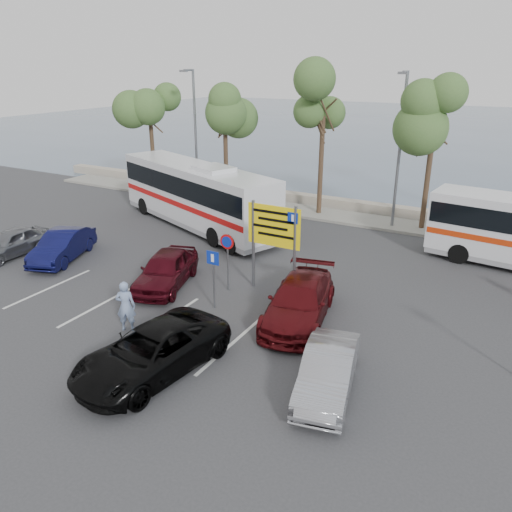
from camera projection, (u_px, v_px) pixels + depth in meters
The scene contains 22 objects.
ground at pixel (207, 318), 17.78m from camera, with size 120.00×120.00×0.00m, color #353537.
kerb_strip at pixel (342, 217), 29.16m from camera, with size 44.00×2.40×0.15m, color gray.
seawall at pixel (354, 205), 30.71m from camera, with size 48.00×0.80×0.60m, color gray.
sea at pixel (461, 131), 66.65m from camera, with size 140.00×140.00×0.00m, color #455A6F.
tree_far_left at pixel (149, 98), 33.25m from camera, with size 3.20×3.20×7.60m.
tree_left at pixel (225, 106), 30.65m from camera, with size 3.20×3.20×7.20m.
tree_mid at pixel (324, 99), 27.46m from camera, with size 3.20×3.20×8.00m.
tree_right at pixel (436, 113), 24.91m from camera, with size 3.20×3.20×7.40m.
street_lamp_left at pixel (195, 129), 31.67m from camera, with size 0.45×1.15×8.01m.
street_lamp_right at pixel (400, 144), 25.77m from camera, with size 0.45×1.15×8.01m.
direction_sign at pixel (274, 233), 19.05m from camera, with size 2.20×0.12×3.60m.
sign_no_stop at pixel (227, 253), 19.43m from camera, with size 0.60×0.08×2.35m.
sign_parking at pixel (213, 271), 17.99m from camera, with size 0.50×0.07×2.25m.
lane_markings at pixel (164, 322), 17.49m from camera, with size 12.02×4.20×0.01m, color silver, non-canonical shape.
coach_bus_left at pixel (196, 197), 27.13m from camera, with size 11.71×6.57×3.62m.
car_silver_a at pixel (11, 243), 23.33m from camera, with size 1.52×3.77×1.28m, color slate.
car_blue at pixel (62, 246), 22.85m from camera, with size 1.42×4.08×1.34m, color #0D1041.
car_maroon at pixel (299, 301), 17.43m from camera, with size 2.00×4.91×1.43m, color #550E12.
car_red at pixel (166, 270), 20.11m from camera, with size 1.69×4.20×1.43m, color #430912.
suv_black at pixel (152, 351), 14.46m from camera, with size 2.28×4.94×1.37m, color black.
car_silver_b at pixel (328, 371), 13.61m from camera, with size 1.34×3.83×1.26m, color gray.
pedestrian_near at pixel (126, 306), 16.68m from camera, with size 0.65×0.43×1.79m, color #7B8EB3.
Camera 1 is at (9.21, -12.93, 8.50)m, focal length 35.00 mm.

